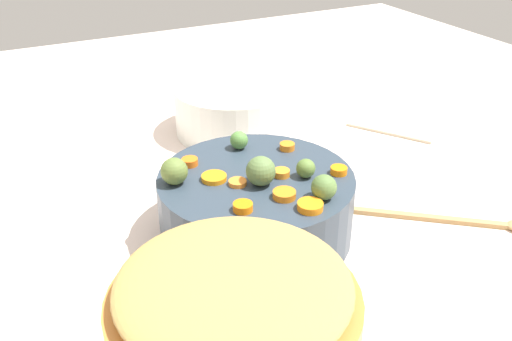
# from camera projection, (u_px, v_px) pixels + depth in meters

# --- Properties ---
(tabletop) EXTENTS (2.40, 2.40, 0.02)m
(tabletop) POSITION_uv_depth(u_px,v_px,m) (247.00, 237.00, 0.90)
(tabletop) COLOR beige
(tabletop) RESTS_ON ground
(serving_bowl_carrots) EXTENTS (0.30, 0.30, 0.10)m
(serving_bowl_carrots) POSITION_uv_depth(u_px,v_px,m) (256.00, 205.00, 0.87)
(serving_bowl_carrots) COLOR #2F3D4B
(serving_bowl_carrots) RESTS_ON tabletop
(stuffing_mound) EXTENTS (0.23, 0.23, 0.03)m
(stuffing_mound) POSITION_uv_depth(u_px,v_px,m) (233.00, 284.00, 0.54)
(stuffing_mound) COLOR tan
(stuffing_mound) RESTS_ON metal_pot
(carrot_slice_0) EXTENTS (0.04, 0.04, 0.01)m
(carrot_slice_0) POSITION_uv_depth(u_px,v_px,m) (238.00, 183.00, 0.82)
(carrot_slice_0) COLOR orange
(carrot_slice_0) RESTS_ON serving_bowl_carrots
(carrot_slice_1) EXTENTS (0.03, 0.03, 0.01)m
(carrot_slice_1) POSITION_uv_depth(u_px,v_px,m) (190.00, 162.00, 0.88)
(carrot_slice_1) COLOR orange
(carrot_slice_1) RESTS_ON serving_bowl_carrots
(carrot_slice_2) EXTENTS (0.03, 0.03, 0.01)m
(carrot_slice_2) POSITION_uv_depth(u_px,v_px,m) (287.00, 146.00, 0.92)
(carrot_slice_2) COLOR orange
(carrot_slice_2) RESTS_ON serving_bowl_carrots
(carrot_slice_3) EXTENTS (0.05, 0.05, 0.01)m
(carrot_slice_3) POSITION_uv_depth(u_px,v_px,m) (310.00, 206.00, 0.76)
(carrot_slice_3) COLOR orange
(carrot_slice_3) RESTS_ON serving_bowl_carrots
(carrot_slice_4) EXTENTS (0.03, 0.03, 0.01)m
(carrot_slice_4) POSITION_uv_depth(u_px,v_px,m) (339.00, 170.00, 0.85)
(carrot_slice_4) COLOR orange
(carrot_slice_4) RESTS_ON serving_bowl_carrots
(carrot_slice_5) EXTENTS (0.04, 0.04, 0.01)m
(carrot_slice_5) POSITION_uv_depth(u_px,v_px,m) (243.00, 207.00, 0.76)
(carrot_slice_5) COLOR orange
(carrot_slice_5) RESTS_ON serving_bowl_carrots
(carrot_slice_6) EXTENTS (0.03, 0.03, 0.01)m
(carrot_slice_6) POSITION_uv_depth(u_px,v_px,m) (282.00, 173.00, 0.85)
(carrot_slice_6) COLOR orange
(carrot_slice_6) RESTS_ON serving_bowl_carrots
(carrot_slice_7) EXTENTS (0.04, 0.04, 0.01)m
(carrot_slice_7) POSITION_uv_depth(u_px,v_px,m) (214.00, 178.00, 0.84)
(carrot_slice_7) COLOR orange
(carrot_slice_7) RESTS_ON serving_bowl_carrots
(carrot_slice_8) EXTENTS (0.05, 0.05, 0.01)m
(carrot_slice_8) POSITION_uv_depth(u_px,v_px,m) (284.00, 194.00, 0.79)
(carrot_slice_8) COLOR orange
(carrot_slice_8) RESTS_ON serving_bowl_carrots
(brussels_sprout_0) EXTENTS (0.04, 0.04, 0.04)m
(brussels_sprout_0) POSITION_uv_depth(u_px,v_px,m) (174.00, 171.00, 0.82)
(brussels_sprout_0) COLOR olive
(brussels_sprout_0) RESTS_ON serving_bowl_carrots
(brussels_sprout_1) EXTENTS (0.04, 0.04, 0.04)m
(brussels_sprout_1) POSITION_uv_depth(u_px,v_px,m) (324.00, 187.00, 0.78)
(brussels_sprout_1) COLOR #55763B
(brussels_sprout_1) RESTS_ON serving_bowl_carrots
(brussels_sprout_2) EXTENTS (0.04, 0.04, 0.04)m
(brussels_sprout_2) POSITION_uv_depth(u_px,v_px,m) (261.00, 171.00, 0.82)
(brussels_sprout_2) COLOR #5A7740
(brussels_sprout_2) RESTS_ON serving_bowl_carrots
(brussels_sprout_3) EXTENTS (0.03, 0.03, 0.03)m
(brussels_sprout_3) POSITION_uv_depth(u_px,v_px,m) (239.00, 140.00, 0.92)
(brussels_sprout_3) COLOR #54873E
(brussels_sprout_3) RESTS_ON serving_bowl_carrots
(brussels_sprout_4) EXTENTS (0.03, 0.03, 0.03)m
(brussels_sprout_4) POSITION_uv_depth(u_px,v_px,m) (306.00, 168.00, 0.84)
(brussels_sprout_4) COLOR #597835
(brussels_sprout_4) RESTS_ON serving_bowl_carrots
(wooden_spoon) EXTENTS (0.21, 0.25, 0.01)m
(wooden_spoon) POSITION_uv_depth(u_px,v_px,m) (480.00, 223.00, 0.91)
(wooden_spoon) COLOR #A98452
(wooden_spoon) RESTS_ON tabletop
(casserole_dish) EXTENTS (0.25, 0.25, 0.10)m
(casserole_dish) POSITION_uv_depth(u_px,v_px,m) (233.00, 110.00, 1.21)
(casserole_dish) COLOR white
(casserole_dish) RESTS_ON tabletop
(dish_towel) EXTENTS (0.23, 0.22, 0.01)m
(dish_towel) POSITION_uv_depth(u_px,v_px,m) (397.00, 122.00, 1.26)
(dish_towel) COLOR #C5B497
(dish_towel) RESTS_ON tabletop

